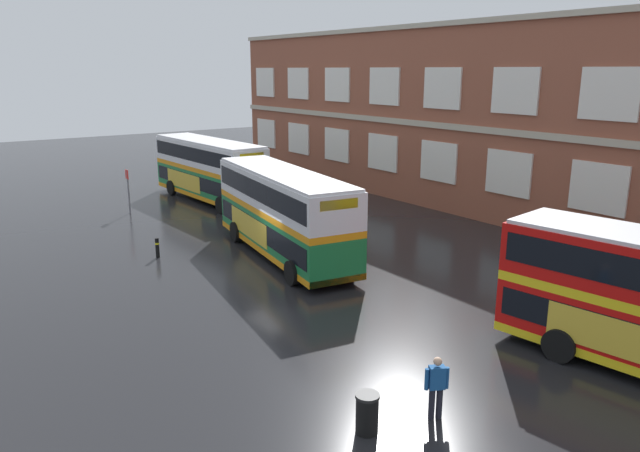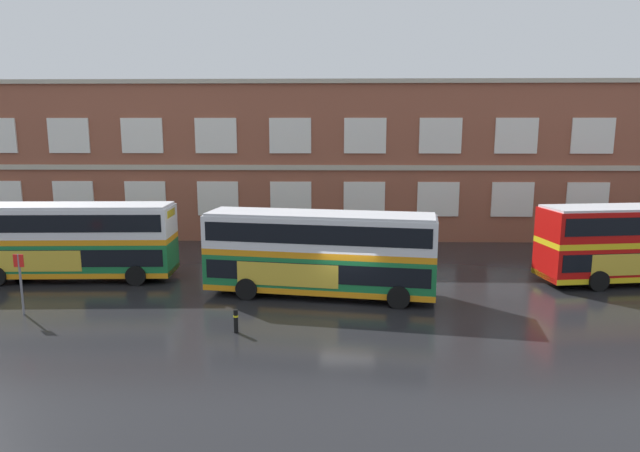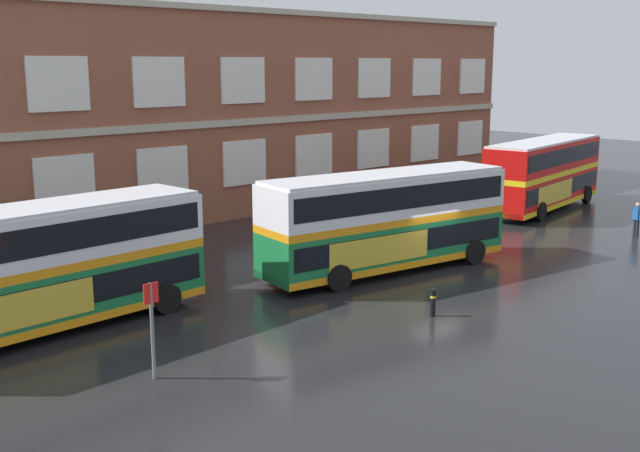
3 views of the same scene
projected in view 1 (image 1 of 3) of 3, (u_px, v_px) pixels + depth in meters
The scene contains 8 objects.
ground_plane at pixel (315, 259), 28.01m from camera, with size 120.00×120.00×0.00m, color black.
brick_terminal_building at pixel (518, 121), 36.47m from camera, with size 51.99×8.19×11.35m.
double_decker_near at pixel (209, 169), 40.06m from camera, with size 11.10×3.24×4.07m.
double_decker_middle at pixel (283, 212), 28.01m from camera, with size 11.27×4.27×4.07m.
waiting_passenger at pixel (436, 385), 15.02m from camera, with size 0.40×0.61×1.70m.
bus_stand_flag at pixel (128, 187), 36.55m from camera, with size 0.44×0.10×2.70m.
station_litter_bin at pixel (367, 413), 14.54m from camera, with size 0.60×0.60×1.03m.
safety_bollard_west at pixel (157, 247), 28.14m from camera, with size 0.19×0.19×0.95m.
Camera 1 is at (21.85, -13.34, 8.62)m, focal length 33.59 mm.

